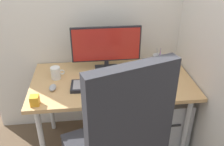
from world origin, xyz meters
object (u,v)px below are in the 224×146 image
(filing_cabinet, at_px, (159,119))
(pen_holder, at_px, (158,60))
(mouse, at_px, (53,87))
(keyboard, at_px, (100,85))
(coffee_mug, at_px, (56,73))
(monitor, at_px, (106,46))
(notebook, at_px, (158,82))
(desk_clamp_accessory, at_px, (35,101))

(filing_cabinet, xyz_separation_m, pen_holder, (0.01, 0.23, 0.49))
(mouse, height_order, pen_holder, pen_holder)
(keyboard, distance_m, coffee_mug, 0.40)
(monitor, bearing_deg, mouse, -147.27)
(keyboard, distance_m, pen_holder, 0.63)
(filing_cabinet, distance_m, monitor, 0.83)
(pen_holder, relative_size, notebook, 0.82)
(filing_cabinet, relative_size, desk_clamp_accessory, 7.64)
(desk_clamp_accessory, bearing_deg, mouse, 61.90)
(notebook, bearing_deg, monitor, 152.78)
(filing_cabinet, relative_size, pen_holder, 3.21)
(coffee_mug, bearing_deg, desk_clamp_accessory, -107.83)
(keyboard, height_order, notebook, keyboard)
(notebook, bearing_deg, keyboard, -170.73)
(monitor, distance_m, notebook, 0.53)
(monitor, distance_m, keyboard, 0.37)
(filing_cabinet, distance_m, desk_clamp_accessory, 1.15)
(keyboard, height_order, desk_clamp_accessory, desk_clamp_accessory)
(mouse, bearing_deg, filing_cabinet, 8.61)
(pen_holder, bearing_deg, coffee_mug, -171.32)
(notebook, height_order, desk_clamp_accessory, desk_clamp_accessory)
(pen_holder, bearing_deg, monitor, -177.57)
(mouse, height_order, desk_clamp_accessory, desk_clamp_accessory)
(pen_holder, bearing_deg, mouse, -161.53)
(monitor, height_order, mouse, monitor)
(mouse, xyz_separation_m, notebook, (0.84, -0.00, -0.00))
(filing_cabinet, bearing_deg, monitor, 155.25)
(mouse, relative_size, notebook, 0.46)
(keyboard, bearing_deg, desk_clamp_accessory, -158.36)
(monitor, relative_size, desk_clamp_accessory, 8.16)
(filing_cabinet, relative_size, keyboard, 1.20)
(pen_holder, bearing_deg, desk_clamp_accessory, -153.96)
(monitor, height_order, desk_clamp_accessory, monitor)
(filing_cabinet, relative_size, coffee_mug, 4.86)
(mouse, height_order, notebook, mouse)
(filing_cabinet, distance_m, pen_holder, 0.54)
(filing_cabinet, height_order, monitor, monitor)
(monitor, bearing_deg, desk_clamp_accessory, -138.89)
(notebook, distance_m, desk_clamp_accessory, 0.96)
(keyboard, relative_size, notebook, 2.21)
(filing_cabinet, height_order, coffee_mug, coffee_mug)
(keyboard, height_order, mouse, mouse)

